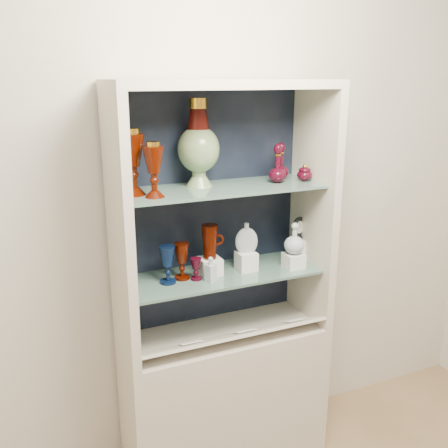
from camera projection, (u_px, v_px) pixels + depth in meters
name	position (u px, v px, depth m)	size (l,w,h in m)	color
wall_back	(206.00, 193.00, 2.46)	(3.50, 0.02, 2.80)	silver
cabinet_base	(224.00, 397.00, 2.55)	(1.00, 0.40, 0.75)	beige
cabinet_back_panel	(209.00, 209.00, 2.45)	(0.98, 0.02, 1.15)	black
cabinet_side_left	(120.00, 231.00, 2.10)	(0.04, 0.40, 1.15)	beige
cabinet_side_right	(313.00, 208.00, 2.47)	(0.04, 0.40, 1.15)	beige
cabinet_top_cap	(224.00, 84.00, 2.12)	(1.00, 0.40, 0.04)	beige
shelf_lower	(222.00, 274.00, 2.38)	(0.92, 0.34, 0.01)	slate
shelf_upper	(222.00, 188.00, 2.26)	(0.92, 0.34, 0.01)	slate
label_ledge	(233.00, 336.00, 2.34)	(0.92, 0.18, 0.01)	beige
label_card_0	(245.00, 331.00, 2.36)	(0.10, 0.07, 0.00)	white
label_card_1	(191.00, 342.00, 2.26)	(0.10, 0.07, 0.00)	white
label_card_2	(295.00, 320.00, 2.46)	(0.10, 0.07, 0.00)	white
pedestal_lamp_left	(154.00, 170.00, 2.04)	(0.09, 0.09, 0.23)	#400C00
pedestal_lamp_right	(133.00, 162.00, 2.07)	(0.11, 0.11, 0.28)	#400C00
enamel_urn	(198.00, 143.00, 2.22)	(0.19, 0.19, 0.39)	#09421F
ruby_decanter_a	(281.00, 159.00, 2.41)	(0.08, 0.08, 0.20)	#440819
ruby_decanter_b	(278.00, 162.00, 2.33)	(0.08, 0.08, 0.19)	#440819
lidded_bowl	(305.00, 172.00, 2.38)	(0.07, 0.07, 0.08)	#440819
cobalt_goblet	(168.00, 265.00, 2.24)	(0.07, 0.07, 0.18)	#09183B
ruby_goblet_tall	(182.00, 261.00, 2.29)	(0.07, 0.07, 0.17)	#400C00
ruby_goblet_small	(196.00, 269.00, 2.29)	(0.05, 0.05, 0.10)	#440819
riser_ruby_pitcher	(210.00, 266.00, 2.36)	(0.10, 0.10, 0.08)	silver
ruby_pitcher	(210.00, 242.00, 2.32)	(0.12, 0.08, 0.16)	#400C00
clear_square_bottle	(211.00, 269.00, 2.26)	(0.04, 0.04, 0.12)	#A2AEBA
riser_flat_flask	(246.00, 261.00, 2.41)	(0.09, 0.09, 0.09)	silver
flat_flask	(247.00, 237.00, 2.37)	(0.11, 0.04, 0.15)	#A2AAB6
riser_clear_round_decanter	(294.00, 260.00, 2.44)	(0.09, 0.09, 0.07)	silver
clear_round_decanter	(294.00, 239.00, 2.41)	(0.10, 0.10, 0.15)	#A2AEBA
riser_cameo_medallion	(298.00, 249.00, 2.56)	(0.08, 0.08, 0.10)	silver
cameo_medallion	(299.00, 228.00, 2.53)	(0.11, 0.04, 0.12)	black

